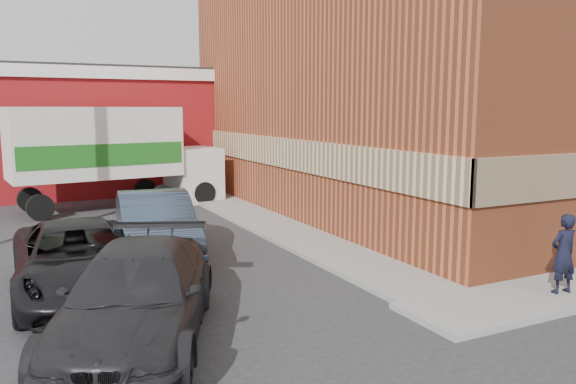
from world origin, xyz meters
name	(u,v)px	position (x,y,z in m)	size (l,w,h in m)	color
ground	(410,304)	(0.00, 0.00, 0.00)	(90.00, 90.00, 0.00)	#28282B
brick_building	(442,85)	(8.50, 9.00, 4.68)	(14.25, 18.25, 9.36)	#A54C2A
sidewalk_west	(257,218)	(0.60, 9.00, 0.06)	(1.80, 18.00, 0.12)	gray
warehouse	(30,130)	(-6.00, 20.00, 2.81)	(16.30, 8.30, 5.60)	maroon
man	(564,254)	(2.94, -1.06, 0.93)	(0.59, 0.39, 1.61)	black
sedan	(156,225)	(-3.61, 5.72, 0.83)	(1.75, 5.02, 1.65)	#334255
suv_a	(78,260)	(-5.71, 3.49, 0.73)	(2.44, 5.28, 1.47)	black
suv_b	(137,297)	(-5.12, 0.50, 0.77)	(2.16, 5.31, 1.54)	#252527
box_truck	(116,150)	(-3.26, 13.59, 2.22)	(8.01, 3.26, 3.84)	silver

